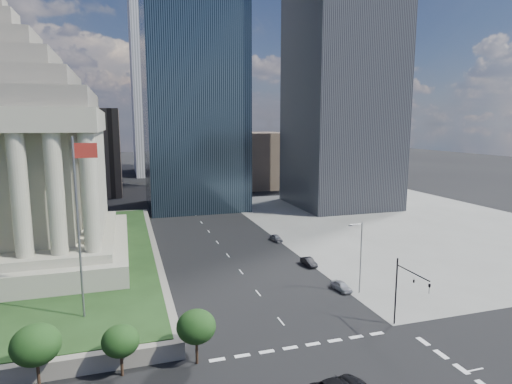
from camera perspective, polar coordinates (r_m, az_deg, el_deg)
name	(u,v)px	position (r m, az deg, el deg)	size (l,w,h in m)	color
ground	(186,203)	(127.94, -9.30, -1.50)	(500.00, 500.00, 0.00)	black
sidewalk_ne	(403,222)	(108.01, 19.00, -3.83)	(68.00, 90.00, 0.03)	slate
war_memorial	(4,136)	(74.69, -30.61, 6.44)	(34.00, 34.00, 39.00)	#9C9883
flagpole	(79,218)	(49.95, -22.49, -3.26)	(2.52, 0.24, 20.00)	slate
midrise_glass	(193,99)	(121.36, -8.38, 12.18)	(26.00, 26.00, 60.00)	black
highrise_ne	(344,24)	(127.36, 11.59, 21.04)	(26.00, 28.00, 100.00)	black
building_filler_ne	(259,159)	(162.77, 0.37, 4.41)	(20.00, 30.00, 20.00)	brown
building_filler_nw	(83,152)	(155.51, -22.07, 5.01)	(24.00, 30.00, 28.00)	brown
traffic_signal_ne	(406,287)	(51.57, 19.40, -11.82)	(0.30, 5.74, 8.00)	black
street_lamp_north	(360,253)	(60.74, 13.67, -7.97)	(2.13, 0.22, 10.00)	slate
parked_sedan_near	(341,286)	(62.70, 11.33, -12.19)	(3.77, 1.52, 1.28)	#9B9CA3
parked_sedan_mid	(309,262)	(72.08, 7.06, -9.23)	(3.89, 1.36, 1.28)	black
parked_sedan_far	(276,238)	(86.10, 2.73, -6.14)	(3.70, 1.49, 1.26)	slate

